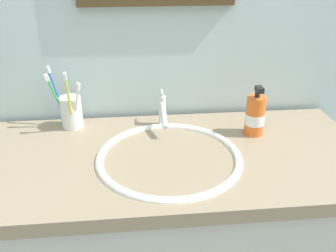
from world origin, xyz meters
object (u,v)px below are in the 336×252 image
Objects in this scene: toothbrush_yellow at (69,98)px; toothbrush_white at (77,103)px; toothbrush_green at (56,97)px; toothbrush_blue at (57,92)px; soap_dispenser at (255,116)px; faucet at (163,111)px; toothbrush_cup at (71,112)px.

toothbrush_yellow is 1.24× the size of toothbrush_white.
toothbrush_blue reaches higher than toothbrush_green.
toothbrush_blue is (-0.07, 0.05, 0.02)m from toothbrush_white.
toothbrush_green is 0.07m from toothbrush_white.
soap_dispenser is (0.58, -0.08, -0.04)m from toothbrush_white.
soap_dispenser is (0.64, -0.11, -0.05)m from toothbrush_green.
toothbrush_green is at bearing 140.27° from toothbrush_yellow.
faucet is at bearing -0.50° from toothbrush_white.
toothbrush_green reaches higher than toothbrush_cup.
toothbrush_white is (0.03, -0.03, 0.05)m from toothbrush_cup.
faucet is 0.90× the size of soap_dispenser.
toothbrush_white is 0.58m from soap_dispenser.
toothbrush_white is at bearing 179.50° from faucet.
toothbrush_white is 0.82× the size of toothbrush_blue.
toothbrush_green is at bearing 157.50° from toothbrush_white.
soap_dispenser is (0.60, -0.07, -0.06)m from toothbrush_yellow.
toothbrush_cup is at bearing 169.36° from soap_dispenser.
toothbrush_white is at bearing 172.05° from soap_dispenser.
toothbrush_yellow reaches higher than toothbrush_cup.
toothbrush_blue reaches higher than soap_dispenser.
toothbrush_blue is at bearing 156.53° from toothbrush_cup.
toothbrush_blue is at bearing 127.99° from toothbrush_yellow.
soap_dispenser reaches higher than faucet.
toothbrush_cup is 0.64× the size of toothbrush_white.
toothbrush_yellow is 1.24× the size of soap_dispenser.
soap_dispenser is at bearing -14.87° from faucet.
soap_dispenser is (0.60, -0.11, 0.01)m from toothbrush_cup.
toothbrush_cup is 0.64× the size of soap_dispenser.
toothbrush_green is 0.02m from toothbrush_blue.
toothbrush_yellow reaches higher than toothbrush_white.
toothbrush_yellow is (-0.30, -0.01, 0.06)m from faucet.
soap_dispenser is at bearing -7.95° from toothbrush_white.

